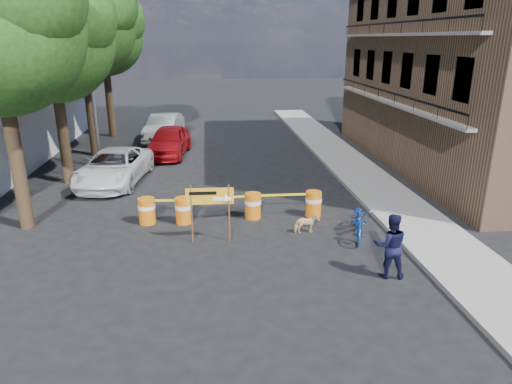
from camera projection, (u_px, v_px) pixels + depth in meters
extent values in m
plane|color=black|center=(235.00, 243.00, 14.04)|extent=(120.00, 120.00, 0.00)
cube|color=gray|center=(365.00, 178.00, 20.30)|extent=(2.40, 40.00, 0.15)
cube|color=#8A6446|center=(483.00, 38.00, 20.87)|extent=(8.00, 16.00, 12.00)
cylinder|color=#332316|center=(16.00, 154.00, 14.44)|extent=(0.44, 0.44, 5.04)
cylinder|color=#332316|center=(63.00, 129.00, 19.19)|extent=(0.44, 0.44, 4.76)
sphere|color=#1D4012|center=(50.00, 39.00, 18.05)|extent=(5.00, 5.00, 5.00)
sphere|color=#1D4012|center=(67.00, 16.00, 17.40)|extent=(3.75, 3.75, 3.75)
sphere|color=#1D4012|center=(39.00, 57.00, 18.78)|extent=(3.50, 3.50, 3.50)
cylinder|color=#332316|center=(90.00, 106.00, 23.81)|extent=(0.44, 0.44, 5.32)
sphere|color=#1D4012|center=(81.00, 24.00, 22.54)|extent=(5.40, 5.40, 5.40)
sphere|color=#1D4012|center=(96.00, 3.00, 21.82)|extent=(4.05, 4.05, 4.05)
sphere|color=#1D4012|center=(69.00, 40.00, 23.33)|extent=(3.78, 3.78, 3.78)
cylinder|color=#332316|center=(109.00, 98.00, 28.59)|extent=(0.44, 0.44, 4.93)
sphere|color=#1D4012|center=(103.00, 35.00, 27.40)|extent=(4.80, 4.80, 4.80)
sphere|color=#1D4012|center=(114.00, 20.00, 26.75)|extent=(3.60, 3.60, 3.60)
sphere|color=#1D4012|center=(94.00, 48.00, 28.12)|extent=(3.36, 3.36, 3.36)
cylinder|color=gray|center=(92.00, 84.00, 21.11)|extent=(0.16, 0.16, 8.00)
cylinder|color=#C75A0B|center=(147.00, 211.00, 15.44)|extent=(0.56, 0.56, 0.90)
cylinder|color=white|center=(147.00, 207.00, 15.39)|extent=(0.58, 0.58, 0.14)
cylinder|color=#C75A0B|center=(184.00, 210.00, 15.47)|extent=(0.56, 0.56, 0.90)
cylinder|color=white|center=(184.00, 206.00, 15.42)|extent=(0.58, 0.58, 0.14)
cylinder|color=#C75A0B|center=(253.00, 206.00, 15.90)|extent=(0.56, 0.56, 0.90)
cylinder|color=white|center=(253.00, 202.00, 15.85)|extent=(0.58, 0.58, 0.14)
cylinder|color=#C75A0B|center=(313.00, 204.00, 16.09)|extent=(0.56, 0.56, 0.90)
cylinder|color=white|center=(314.00, 200.00, 16.05)|extent=(0.58, 0.58, 0.14)
cylinder|color=#592D19|center=(192.00, 214.00, 13.83)|extent=(0.05, 0.05, 1.86)
cylinder|color=#592D19|center=(229.00, 213.00, 13.91)|extent=(0.05, 0.05, 1.86)
cube|color=orange|center=(210.00, 196.00, 13.69)|extent=(1.44, 0.07, 0.52)
cube|color=white|center=(219.00, 199.00, 13.72)|extent=(0.41, 0.02, 0.12)
cone|color=white|center=(229.00, 199.00, 13.74)|extent=(0.23, 0.27, 0.27)
cube|color=black|center=(203.00, 193.00, 13.62)|extent=(0.83, 0.03, 0.10)
imported|color=black|center=(390.00, 246.00, 11.84)|extent=(0.96, 0.81, 1.77)
imported|color=#164EB3|center=(361.00, 206.00, 14.18)|extent=(1.03, 1.28, 2.11)
imported|color=#E7C384|center=(307.00, 224.00, 14.67)|extent=(0.81, 0.45, 0.65)
imported|color=silver|center=(114.00, 167.00, 19.70)|extent=(3.07, 5.45, 1.44)
imported|color=#A80E14|center=(169.00, 141.00, 24.32)|extent=(2.44, 4.83, 1.58)
imported|color=silver|center=(164.00, 127.00, 28.14)|extent=(2.33, 4.99, 1.58)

